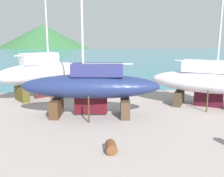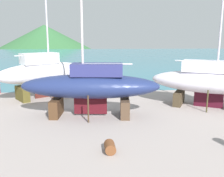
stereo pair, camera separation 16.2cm
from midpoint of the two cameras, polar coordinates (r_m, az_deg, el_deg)
ground_plane at (r=19.67m, az=-4.11°, el=-7.06°), size 41.54×41.54×0.00m
sea_water at (r=79.05m, az=-4.21°, el=7.08°), size 154.58×99.56×0.01m
headland_hill at (r=159.32m, az=-14.79°, el=9.04°), size 100.72×100.72×25.90m
sailboat_far_slipway at (r=27.20m, az=-14.78°, el=3.56°), size 9.85×8.01×17.70m
sailboat_small_center at (r=20.03m, az=-4.57°, el=0.64°), size 11.22×3.93×16.21m
sailboat_large_starboard at (r=24.16m, az=21.20°, el=1.51°), size 10.69×7.70×15.45m
barrel_tipped_left at (r=14.38m, az=-0.14°, el=-13.04°), size 0.63×0.95×0.60m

